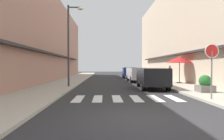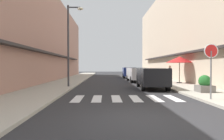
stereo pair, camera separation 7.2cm
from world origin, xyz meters
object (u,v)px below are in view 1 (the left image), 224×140
parked_car_mid (137,73)px  cafe_umbrella (179,60)px  parked_car_far (129,71)px  parked_car_near (152,76)px  round_street_sign (212,57)px  pedestrian_walking_near (170,74)px  street_lamp (71,38)px  planter_corner (205,84)px

parked_car_mid → cafe_umbrella: bearing=-42.3°
parked_car_mid → parked_car_far: 6.99m
parked_car_near → round_street_sign: 5.64m
round_street_sign → parked_car_mid: bearing=96.9°
parked_car_far → pedestrian_walking_near: size_ratio=2.83×
street_lamp → parked_car_far: bearing=65.3°
parked_car_far → cafe_umbrella: 10.62m
parked_car_mid → planter_corner: size_ratio=4.51×
cafe_umbrella → pedestrian_walking_near: 1.53m
parked_car_near → pedestrian_walking_near: bearing=56.5°
cafe_umbrella → street_lamp: bearing=-163.3°
cafe_umbrella → parked_car_near: bearing=-132.6°
street_lamp → cafe_umbrella: bearing=16.7°
round_street_sign → planter_corner: 3.10m
parked_car_far → round_street_sign: (1.45, -18.94, 1.10)m
round_street_sign → street_lamp: 9.74m
round_street_sign → pedestrian_walking_near: size_ratio=1.61×
parked_car_far → cafe_umbrella: size_ratio=1.81×
parked_car_far → cafe_umbrella: (3.31, -10.00, 1.28)m
cafe_umbrella → planter_corner: (-0.88, -6.40, -1.65)m
planter_corner → round_street_sign: bearing=-111.1°
parked_car_near → cafe_umbrella: size_ratio=1.75×
parked_car_mid → street_lamp: bearing=-135.5°
round_street_sign → cafe_umbrella: round_street_sign is taller
round_street_sign → planter_corner: bearing=68.9°
round_street_sign → street_lamp: bearing=139.9°
planter_corner → pedestrian_walking_near: size_ratio=0.63×
street_lamp → pedestrian_walking_near: (8.36, 2.90, -2.81)m
parked_car_near → street_lamp: size_ratio=0.71×
parked_car_near → round_street_sign: (1.45, -5.33, 1.10)m
parked_car_mid → parked_car_far: same height
round_street_sign → cafe_umbrella: (1.86, 8.94, 0.18)m
parked_car_mid → pedestrian_walking_near: bearing=-49.2°
parked_car_near → street_lamp: street_lamp is taller
parked_car_near → round_street_sign: round_street_sign is taller
planter_corner → pedestrian_walking_near: pedestrian_walking_near is taller
parked_car_mid → pedestrian_walking_near: (2.48, -2.87, 0.00)m
cafe_umbrella → parked_car_far: bearing=108.3°
street_lamp → round_street_sign: bearing=-40.1°
street_lamp → planter_corner: (8.31, -3.64, -3.19)m
street_lamp → planter_corner: bearing=-23.7°
cafe_umbrella → pedestrian_walking_near: bearing=170.3°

